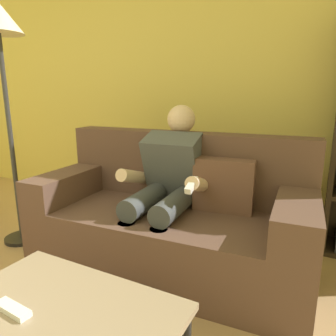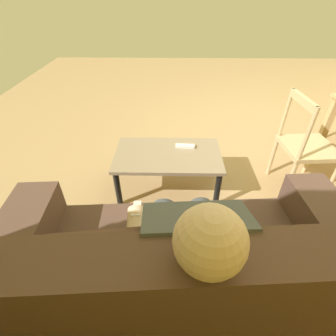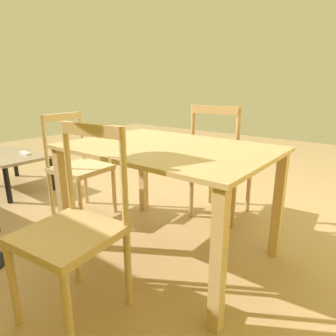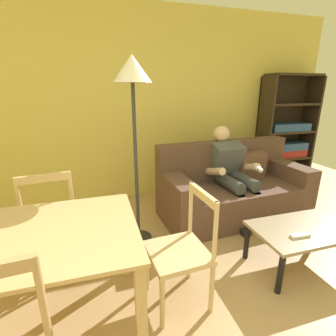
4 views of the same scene
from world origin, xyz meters
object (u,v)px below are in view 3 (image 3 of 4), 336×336
at_px(coffee_table, 10,159).
at_px(tv_remote, 25,153).
at_px(dining_chair_near_wall, 74,230).
at_px(dining_chair_by_doorway, 221,165).
at_px(dining_table, 168,162).
at_px(dining_chair_facing_couch, 79,167).

xyz_separation_m(coffee_table, tv_remote, (-0.15, -0.11, 0.07)).
distance_m(dining_chair_near_wall, dining_chair_by_doorway, 1.45).
height_order(dining_table, dining_chair_facing_couch, dining_chair_facing_couch).
relative_size(dining_table, dining_chair_by_doorway, 1.35).
bearing_deg(dining_chair_by_doorway, dining_chair_facing_couch, 36.41).
relative_size(coffee_table, dining_chair_by_doorway, 0.95).
distance_m(coffee_table, dining_chair_facing_couch, 1.20).
distance_m(tv_remote, dining_table, 2.04).
bearing_deg(dining_chair_near_wall, coffee_table, -16.98).
xyz_separation_m(tv_remote, dining_chair_near_wall, (-2.02, 0.77, 0.05)).
xyz_separation_m(tv_remote, dining_table, (-2.03, 0.05, 0.23)).
distance_m(coffee_table, dining_table, 2.20).
bearing_deg(dining_table, dining_chair_facing_couch, 0.13).
relative_size(dining_table, dining_chair_facing_couch, 1.47).
bearing_deg(tv_remote, coffee_table, -51.12).
bearing_deg(dining_chair_facing_couch, dining_chair_by_doorway, -143.59).
distance_m(tv_remote, dining_chair_facing_couch, 1.05).
height_order(dining_table, dining_chair_near_wall, dining_chair_near_wall).
distance_m(dining_table, dining_chair_near_wall, 0.75).
relative_size(dining_chair_facing_couch, dining_chair_by_doorway, 0.92).
xyz_separation_m(dining_table, dining_chair_near_wall, (0.00, 0.73, -0.18)).
height_order(dining_chair_facing_couch, dining_chair_by_doorway, dining_chair_by_doorway).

